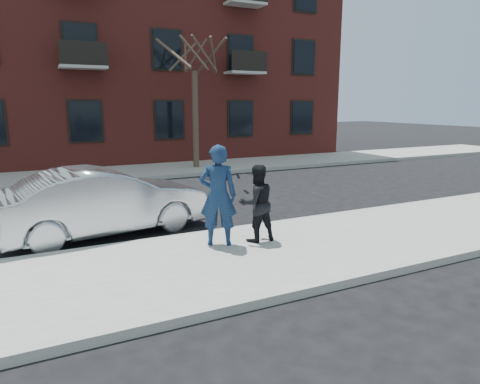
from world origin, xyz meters
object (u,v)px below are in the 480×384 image
silver_sedan (105,202)px  man_peacoat (257,203)px  street_tree (194,42)px  man_hoodie (218,196)px

silver_sedan → man_peacoat: (2.68, -2.32, 0.18)m
street_tree → man_peacoat: bearing=-103.8°
street_tree → silver_sedan: (-5.28, -8.23, -4.75)m
man_hoodie → man_peacoat: man_hoodie is taller
man_hoodie → man_peacoat: bearing=-163.9°
street_tree → man_hoodie: street_tree is taller
silver_sedan → man_peacoat: 3.55m
man_hoodie → man_peacoat: size_ratio=1.27×
silver_sedan → man_hoodie: (1.86, -2.20, 0.39)m
man_hoodie → silver_sedan: bearing=-25.3°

